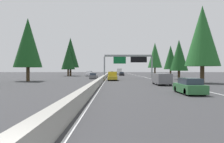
{
  "coord_description": "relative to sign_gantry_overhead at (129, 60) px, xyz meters",
  "views": [
    {
      "loc": [
        -3.28,
        -1.74,
        2.22
      ],
      "look_at": [
        49.37,
        -1.67,
        1.84
      ],
      "focal_mm": 34.37,
      "sensor_mm": 36.0,
      "label": 1
    }
  ],
  "objects": [
    {
      "name": "conifer_left_near",
      "position": [
        -13.29,
        20.93,
        2.67
      ],
      "size": [
        5.49,
        5.49,
        12.47
      ],
      "color": "#4C3823",
      "rests_on": "ground"
    },
    {
      "name": "conifer_left_far",
      "position": [
        21.85,
        20.25,
        1.82
      ],
      "size": [
        4.87,
        4.87,
        11.07
      ],
      "color": "#4C3823",
      "rests_on": "ground"
    },
    {
      "name": "shoulder_stripe_right",
      "position": [
        17.83,
        -5.48,
        -4.9
      ],
      "size": [
        160.0,
        0.16,
        0.01
      ],
      "primitive_type": "cube",
      "color": "silver",
      "rests_on": "ground"
    },
    {
      "name": "sign_gantry_overhead",
      "position": [
        0.0,
        0.0,
        0.0
      ],
      "size": [
        0.5,
        12.68,
        6.17
      ],
      "color": "gray",
      "rests_on": "ground"
    },
    {
      "name": "conifer_right_distant",
      "position": [
        44.03,
        -15.51,
        4.17
      ],
      "size": [
        6.57,
        6.57,
        14.93
      ],
      "color": "#4C3823",
      "rests_on": "ground"
    },
    {
      "name": "box_truck_mid_right",
      "position": [
        54.27,
        0.8,
        -3.3
      ],
      "size": [
        8.5,
        2.4,
        2.95
      ],
      "color": "white",
      "rests_on": "ground"
    },
    {
      "name": "pickup_far_right",
      "position": [
        -9.6,
        4.26,
        -3.99
      ],
      "size": [
        5.6,
        2.0,
        1.86
      ],
      "color": "#AD931E",
      "rests_on": "ground"
    },
    {
      "name": "sedan_distant_a",
      "position": [
        63.82,
        4.41,
        -4.23
      ],
      "size": [
        4.4,
        1.8,
        1.47
      ],
      "color": "silver",
      "rests_on": "ground"
    },
    {
      "name": "sedan_far_center",
      "position": [
        -35.59,
        -2.86,
        -4.23
      ],
      "size": [
        4.4,
        1.8,
        1.47
      ],
      "color": "#2D6B38",
      "rests_on": "ground"
    },
    {
      "name": "conifer_right_near",
      "position": [
        -19.57,
        -10.78,
        3.01
      ],
      "size": [
        5.73,
        5.73,
        13.02
      ],
      "color": "#4C3823",
      "rests_on": "ground"
    },
    {
      "name": "conifer_right_far",
      "position": [
        23.81,
        -17.28,
        1.97
      ],
      "size": [
        4.98,
        4.98,
        11.32
      ],
      "color": "#4C3823",
      "rests_on": "ground"
    },
    {
      "name": "ground_plane",
      "position": [
        7.83,
        6.04,
        -4.91
      ],
      "size": [
        320.0,
        320.0,
        0.0
      ],
      "primitive_type": "plane",
      "color": "#38383A"
    },
    {
      "name": "median_barrier",
      "position": [
        27.83,
        6.34,
        -4.46
      ],
      "size": [
        180.0,
        0.56,
        0.9
      ],
      "primitive_type": "cube",
      "color": "#9E9B93",
      "rests_on": "ground"
    },
    {
      "name": "shoulder_stripe_median",
      "position": [
        17.83,
        5.79,
        -4.9
      ],
      "size": [
        160.0,
        0.16,
        0.01
      ],
      "primitive_type": "cube",
      "color": "silver",
      "rests_on": "ground"
    },
    {
      "name": "conifer_left_mid",
      "position": [
        25.08,
        20.04,
        3.85
      ],
      "size": [
        6.34,
        6.34,
        14.41
      ],
      "color": "#4C3823",
      "rests_on": "ground"
    },
    {
      "name": "sedan_near_center",
      "position": [
        27.01,
        0.69,
        -4.23
      ],
      "size": [
        4.4,
        1.8,
        1.47
      ],
      "color": "black",
      "rests_on": "ground"
    },
    {
      "name": "oncoming_far",
      "position": [
        21.17,
        12.53,
        -3.99
      ],
      "size": [
        5.6,
        2.0,
        1.86
      ],
      "rotation": [
        0.0,
        0.0,
        3.14
      ],
      "color": "silver",
      "rests_on": "ground"
    },
    {
      "name": "oncoming_near",
      "position": [
        -1.75,
        9.01,
        -4.23
      ],
      "size": [
        4.4,
        1.8,
        1.47
      ],
      "rotation": [
        0.0,
        0.0,
        3.14
      ],
      "color": "slate",
      "rests_on": "ground"
    },
    {
      "name": "minivan_near_right",
      "position": [
        -23.7,
        -3.01,
        -3.96
      ],
      "size": [
        5.0,
        1.95,
        1.69
      ],
      "color": "slate",
      "rests_on": "ground"
    },
    {
      "name": "conifer_right_mid",
      "position": [
        -5.66,
        -11.21,
        0.73
      ],
      "size": [
        4.08,
        4.08,
        9.28
      ],
      "color": "#4C3823",
      "rests_on": "ground"
    }
  ]
}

